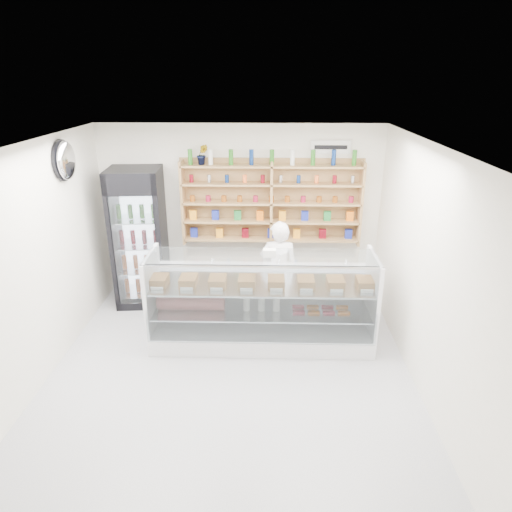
{
  "coord_description": "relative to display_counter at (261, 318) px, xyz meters",
  "views": [
    {
      "loc": [
        0.45,
        -4.66,
        3.48
      ],
      "look_at": [
        0.3,
        0.9,
        1.26
      ],
      "focal_mm": 32.0,
      "sensor_mm": 36.0,
      "label": 1
    }
  ],
  "objects": [
    {
      "name": "wall_sign",
      "position": [
        1.03,
        1.61,
        2.09
      ],
      "size": [
        0.62,
        0.03,
        0.2
      ],
      "primitive_type": "cube",
      "color": "white",
      "rests_on": "back_wall"
    },
    {
      "name": "room",
      "position": [
        -0.37,
        -0.86,
        1.04
      ],
      "size": [
        5.0,
        5.0,
        5.0
      ],
      "color": "#B9B8BE",
      "rests_on": "ground"
    },
    {
      "name": "security_mirror",
      "position": [
        -2.54,
        0.34,
        2.09
      ],
      "size": [
        0.15,
        0.5,
        0.5
      ],
      "primitive_type": "ellipsoid",
      "color": "silver",
      "rests_on": "left_wall"
    },
    {
      "name": "display_counter",
      "position": [
        0.0,
        0.0,
        0.0
      ],
      "size": [
        3.0,
        0.9,
        1.31
      ],
      "color": "white",
      "rests_on": "floor"
    },
    {
      "name": "shop_worker",
      "position": [
        0.24,
        0.69,
        0.41
      ],
      "size": [
        0.58,
        0.4,
        1.54
      ],
      "primitive_type": "imported",
      "rotation": [
        0.0,
        0.0,
        3.09
      ],
      "color": "white",
      "rests_on": "floor"
    },
    {
      "name": "drinks_cooler",
      "position": [
        -1.95,
        1.19,
        0.74
      ],
      "size": [
        0.85,
        0.83,
        2.18
      ],
      "rotation": [
        0.0,
        0.0,
        0.08
      ],
      "color": "black",
      "rests_on": "floor"
    },
    {
      "name": "wall_shelving",
      "position": [
        0.13,
        1.48,
        1.24
      ],
      "size": [
        2.84,
        0.28,
        1.33
      ],
      "color": "tan",
      "rests_on": "back_wall"
    },
    {
      "name": "potted_plant",
      "position": [
        -0.94,
        1.48,
        1.99
      ],
      "size": [
        0.19,
        0.16,
        0.31
      ],
      "primitive_type": "imported",
      "rotation": [
        0.0,
        0.0,
        0.15
      ],
      "color": "#1E6626",
      "rests_on": "wall_shelving"
    }
  ]
}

